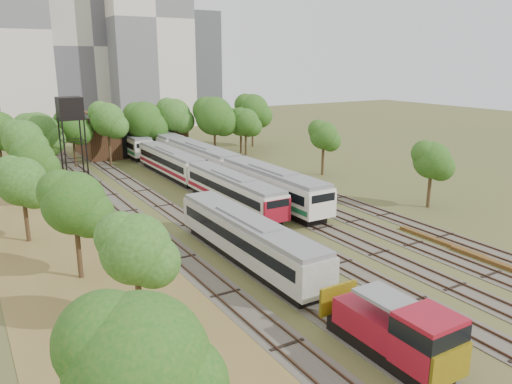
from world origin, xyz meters
TOP-DOWN VIEW (x-y plane):
  - ground at (0.00, 0.00)m, footprint 240.00×240.00m
  - dry_grass_patch at (-18.00, 8.00)m, footprint 14.00×60.00m
  - tracks at (-0.67, 25.00)m, footprint 24.60×80.00m
  - railcar_red_set at (-2.00, 29.22)m, footprint 2.88×34.57m
  - railcar_green_set at (2.00, 36.52)m, footprint 3.22×52.07m
  - railcar_rear at (-2.00, 56.47)m, footprint 2.96×16.08m
  - shunter_locomotive at (-8.00, -8.34)m, footprint 2.70×8.10m
  - old_grey_coach at (-8.00, 7.10)m, footprint 2.91×18.00m
  - water_tower at (-13.35, 42.65)m, footprint 3.07×3.07m
  - rail_pile_near at (8.00, -3.59)m, footprint 0.59×8.86m
  - rail_pile_far at (8.20, 2.28)m, footprint 0.54×8.56m
  - maintenance_shed at (-1.00, 57.98)m, footprint 16.45×11.55m
  - tree_band_left at (-20.47, 30.44)m, footprint 7.98×75.21m
  - tree_band_far at (1.79, 50.20)m, footprint 42.02×10.46m
  - tree_band_right at (15.17, 29.90)m, footprint 5.83×39.75m
  - tower_centre at (2.00, 100.00)m, footprint 20.00×18.00m
  - tower_right at (14.00, 92.00)m, footprint 18.00×16.00m
  - tower_far_right at (34.00, 110.00)m, footprint 12.00×12.00m

SIDE VIEW (x-z plane):
  - ground at x=0.00m, z-range 0.00..0.00m
  - dry_grass_patch at x=-18.00m, z-range 0.00..0.04m
  - tracks at x=-0.67m, z-range -0.05..0.14m
  - rail_pile_far at x=8.20m, z-range 0.00..0.28m
  - rail_pile_near at x=8.00m, z-range 0.00..0.30m
  - shunter_locomotive at x=-8.00m, z-range -0.07..3.46m
  - railcar_red_set at x=-2.00m, z-range 0.10..3.66m
  - railcar_rear at x=-2.00m, z-range 0.10..3.77m
  - old_grey_coach at x=-8.00m, z-range 0.16..3.76m
  - railcar_green_set at x=2.00m, z-range 0.11..4.10m
  - maintenance_shed at x=-1.00m, z-range -0.87..6.70m
  - tree_band_right at x=15.17m, z-range 1.50..9.15m
  - tree_band_left at x=-20.47m, z-range 1.26..9.58m
  - tree_band_far at x=1.79m, z-range 1.34..10.85m
  - water_tower at x=-13.35m, z-range 3.64..14.27m
  - tower_far_right at x=34.00m, z-range 0.00..28.00m
  - tower_centre at x=2.00m, z-range 0.00..36.00m
  - tower_right at x=14.00m, z-range 0.00..48.00m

